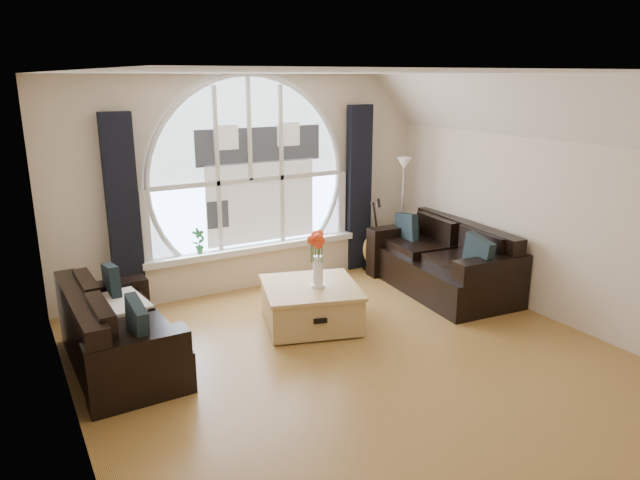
{
  "coord_description": "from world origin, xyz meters",
  "views": [
    {
      "loc": [
        -2.84,
        -4.13,
        2.68
      ],
      "look_at": [
        0.0,
        0.9,
        1.05
      ],
      "focal_mm": 32.88,
      "sensor_mm": 36.0,
      "label": 1
    }
  ],
  "objects_px": {
    "floor_lamp": "(402,215)",
    "sofa_left": "(120,326)",
    "coffee_chest": "(311,303)",
    "potted_plant": "(199,241)",
    "guitar": "(373,235)",
    "vase_flowers": "(318,252)",
    "sofa_right": "(442,261)"
  },
  "relations": [
    {
      "from": "sofa_right",
      "to": "guitar",
      "type": "height_order",
      "value": "guitar"
    },
    {
      "from": "vase_flowers",
      "to": "sofa_right",
      "type": "bearing_deg",
      "value": 5.46
    },
    {
      "from": "potted_plant",
      "to": "floor_lamp",
      "type": "bearing_deg",
      "value": -8.15
    },
    {
      "from": "coffee_chest",
      "to": "guitar",
      "type": "distance_m",
      "value": 2.07
    },
    {
      "from": "coffee_chest",
      "to": "vase_flowers",
      "type": "relative_size",
      "value": 1.45
    },
    {
      "from": "sofa_right",
      "to": "potted_plant",
      "type": "relative_size",
      "value": 6.03
    },
    {
      "from": "guitar",
      "to": "vase_flowers",
      "type": "bearing_deg",
      "value": -155.6
    },
    {
      "from": "potted_plant",
      "to": "vase_flowers",
      "type": "bearing_deg",
      "value": -61.91
    },
    {
      "from": "sofa_right",
      "to": "potted_plant",
      "type": "distance_m",
      "value": 3.07
    },
    {
      "from": "sofa_left",
      "to": "coffee_chest",
      "type": "distance_m",
      "value": 2.03
    },
    {
      "from": "coffee_chest",
      "to": "potted_plant",
      "type": "relative_size",
      "value": 3.15
    },
    {
      "from": "sofa_left",
      "to": "guitar",
      "type": "bearing_deg",
      "value": 16.05
    },
    {
      "from": "floor_lamp",
      "to": "vase_flowers",
      "type": "bearing_deg",
      "value": -150.2
    },
    {
      "from": "sofa_left",
      "to": "potted_plant",
      "type": "bearing_deg",
      "value": 47.13
    },
    {
      "from": "vase_flowers",
      "to": "potted_plant",
      "type": "xyz_separation_m",
      "value": [
        -0.82,
        1.54,
        -0.14
      ]
    },
    {
      "from": "vase_flowers",
      "to": "guitar",
      "type": "xyz_separation_m",
      "value": [
        1.6,
        1.28,
        -0.32
      ]
    },
    {
      "from": "sofa_left",
      "to": "potted_plant",
      "type": "xyz_separation_m",
      "value": [
        1.25,
        1.43,
        0.31
      ]
    },
    {
      "from": "sofa_right",
      "to": "coffee_chest",
      "type": "distance_m",
      "value": 1.97
    },
    {
      "from": "guitar",
      "to": "sofa_right",
      "type": "bearing_deg",
      "value": -88.44
    },
    {
      "from": "floor_lamp",
      "to": "guitar",
      "type": "relative_size",
      "value": 1.51
    },
    {
      "from": "sofa_left",
      "to": "coffee_chest",
      "type": "relative_size",
      "value": 1.7
    },
    {
      "from": "sofa_right",
      "to": "guitar",
      "type": "distance_m",
      "value": 1.15
    },
    {
      "from": "sofa_right",
      "to": "guitar",
      "type": "bearing_deg",
      "value": 110.95
    },
    {
      "from": "coffee_chest",
      "to": "potted_plant",
      "type": "distance_m",
      "value": 1.72
    },
    {
      "from": "floor_lamp",
      "to": "guitar",
      "type": "bearing_deg",
      "value": 159.73
    },
    {
      "from": "coffee_chest",
      "to": "sofa_left",
      "type": "bearing_deg",
      "value": -164.27
    },
    {
      "from": "sofa_right",
      "to": "vase_flowers",
      "type": "height_order",
      "value": "vase_flowers"
    },
    {
      "from": "sofa_left",
      "to": "guitar",
      "type": "relative_size",
      "value": 1.63
    },
    {
      "from": "coffee_chest",
      "to": "floor_lamp",
      "type": "relative_size",
      "value": 0.63
    },
    {
      "from": "potted_plant",
      "to": "sofa_right",
      "type": "bearing_deg",
      "value": -26.42
    },
    {
      "from": "floor_lamp",
      "to": "sofa_left",
      "type": "bearing_deg",
      "value": -165.83
    },
    {
      "from": "floor_lamp",
      "to": "coffee_chest",
      "type": "bearing_deg",
      "value": -152.36
    }
  ]
}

